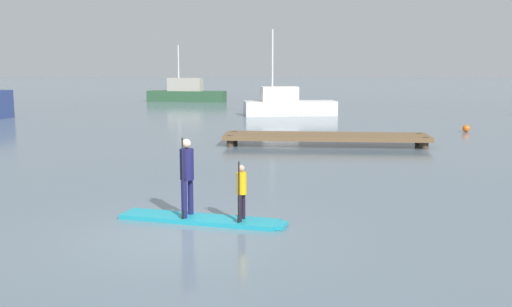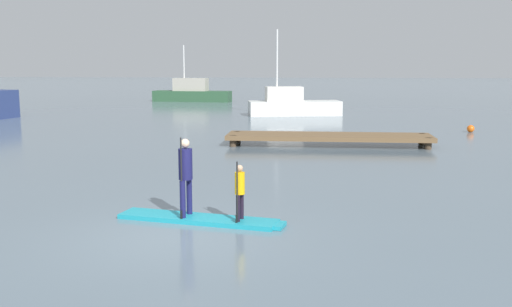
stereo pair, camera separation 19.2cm
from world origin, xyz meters
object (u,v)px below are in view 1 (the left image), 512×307
at_px(paddleboard_near, 202,219).
at_px(trawler_grey_distant, 186,93).
at_px(paddler_child_solo, 241,189).
at_px(motor_boat_small_navy, 288,105).
at_px(paddler_adult, 187,172).
at_px(mooring_buoy_near, 466,128).

xyz_separation_m(paddleboard_near, trawler_grey_distant, (-8.25, 39.01, 0.71)).
distance_m(paddleboard_near, trawler_grey_distant, 39.88).
height_order(paddler_child_solo, motor_boat_small_navy, motor_boat_small_navy).
distance_m(paddler_child_solo, trawler_grey_distant, 40.25).
relative_size(motor_boat_small_navy, trawler_grey_distant, 0.89).
bearing_deg(paddler_adult, mooring_buoy_near, 59.19).
bearing_deg(motor_boat_small_navy, mooring_buoy_near, -43.10).
relative_size(paddleboard_near, mooring_buoy_near, 10.44).
height_order(paddleboard_near, motor_boat_small_navy, motor_boat_small_navy).
relative_size(paddler_child_solo, motor_boat_small_navy, 0.21).
bearing_deg(motor_boat_small_navy, paddleboard_near, -92.22).
bearing_deg(mooring_buoy_near, paddler_child_solo, -117.46).
relative_size(paddler_adult, motor_boat_small_navy, 0.29).
height_order(paddleboard_near, paddler_adult, paddler_adult).
height_order(paddleboard_near, paddler_child_solo, paddler_child_solo).
bearing_deg(paddler_child_solo, paddleboard_near, 167.83).
height_order(paddler_adult, paddler_child_solo, paddler_adult).
xyz_separation_m(paddler_child_solo, trawler_grey_distant, (-9.13, 39.20, -0.02)).
xyz_separation_m(paddleboard_near, paddler_child_solo, (0.88, -0.19, 0.73)).
bearing_deg(paddler_child_solo, trawler_grey_distant, 103.12).
relative_size(paddler_adult, paddler_child_solo, 1.36).
bearing_deg(paddleboard_near, paddler_adult, 169.48).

